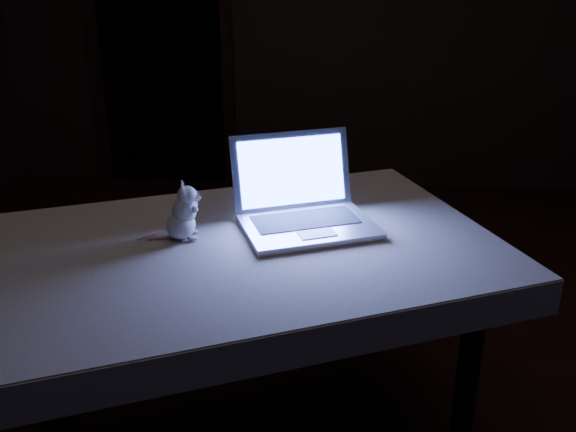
# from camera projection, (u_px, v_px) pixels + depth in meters

# --- Properties ---
(floor) EXTENTS (5.00, 5.00, 0.00)m
(floor) POSITION_uv_depth(u_px,v_px,m) (282.00, 384.00, 2.67)
(floor) COLOR black
(floor) RESTS_ON ground
(back_wall) EXTENTS (4.50, 0.04, 2.60)m
(back_wall) POSITION_uv_depth(u_px,v_px,m) (312.00, 7.00, 4.47)
(back_wall) COLOR black
(back_wall) RESTS_ON ground
(doorway) EXTENTS (1.06, 0.36, 2.13)m
(doorway) POSITION_uv_depth(u_px,v_px,m) (160.00, 40.00, 4.64)
(doorway) COLOR black
(doorway) RESTS_ON back_wall
(table) EXTENTS (1.73, 1.46, 0.79)m
(table) POSITION_uv_depth(u_px,v_px,m) (251.00, 348.00, 2.23)
(table) COLOR black
(table) RESTS_ON floor
(tablecloth) EXTENTS (1.90, 1.70, 0.11)m
(tablecloth) POSITION_uv_depth(u_px,v_px,m) (224.00, 250.00, 2.15)
(tablecloth) COLOR beige
(tablecloth) RESTS_ON table
(laptop) EXTENTS (0.54, 0.51, 0.29)m
(laptop) POSITION_uv_depth(u_px,v_px,m) (309.00, 189.00, 2.11)
(laptop) COLOR silver
(laptop) RESTS_ON tablecloth
(plush_mouse) EXTENTS (0.19, 0.19, 0.19)m
(plush_mouse) POSITION_uv_depth(u_px,v_px,m) (180.00, 211.00, 2.07)
(plush_mouse) COLOR silver
(plush_mouse) RESTS_ON tablecloth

